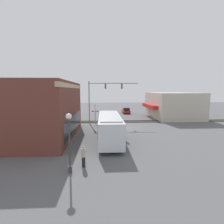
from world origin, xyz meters
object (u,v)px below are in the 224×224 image
(pedestrian_by_lamp, at_px, (83,156))
(parked_car_red, at_px, (126,111))
(parked_car_blue, at_px, (106,115))
(city_bus, at_px, (110,127))
(pedestrian_near_bus, at_px, (124,133))
(crossing_signal, at_px, (95,111))
(streetlamp, at_px, (69,138))

(pedestrian_by_lamp, bearing_deg, parked_car_red, -13.42)
(parked_car_blue, bearing_deg, city_bus, 180.00)
(city_bus, xyz_separation_m, pedestrian_near_bus, (-0.02, -1.80, -0.85))
(pedestrian_by_lamp, bearing_deg, parked_car_blue, -5.29)
(crossing_signal, distance_m, parked_car_blue, 7.83)
(parked_car_red, height_order, pedestrian_by_lamp, pedestrian_by_lamp)
(crossing_signal, height_order, parked_car_blue, crossing_signal)
(parked_car_blue, height_order, parked_car_red, parked_car_red)
(streetlamp, bearing_deg, parked_car_blue, -6.99)
(city_bus, relative_size, streetlamp, 2.39)
(pedestrian_by_lamp, bearing_deg, crossing_signal, -0.53)
(crossing_signal, xyz_separation_m, pedestrian_by_lamp, (-18.37, 0.17, -1.41))
(streetlamp, xyz_separation_m, parked_car_red, (33.56, -8.66, -1.96))
(city_bus, bearing_deg, pedestrian_near_bus, -90.61)
(pedestrian_near_bus, bearing_deg, crossing_signal, 19.83)
(parked_car_blue, xyz_separation_m, pedestrian_near_bus, (-18.45, -1.80, 0.25))
(city_bus, distance_m, crossing_signal, 11.34)
(parked_car_red, bearing_deg, parked_car_blue, 142.01)
(streetlamp, xyz_separation_m, pedestrian_near_bus, (8.19, -5.07, -1.78))
(streetlamp, relative_size, parked_car_red, 0.96)
(city_bus, xyz_separation_m, parked_car_blue, (18.43, -0.00, -1.10))
(parked_car_red, bearing_deg, streetlamp, 165.52)
(crossing_signal, relative_size, parked_car_blue, 0.81)
(city_bus, xyz_separation_m, parked_car_red, (25.35, -5.40, -1.03))
(parked_car_blue, bearing_deg, crossing_signal, 163.22)
(crossing_signal, height_order, pedestrian_by_lamp, crossing_signal)
(parked_car_blue, bearing_deg, parked_car_red, -37.99)
(streetlamp, height_order, parked_car_blue, streetlamp)
(streetlamp, height_order, parked_car_red, streetlamp)
(crossing_signal, distance_m, streetlamp, 19.35)
(city_bus, distance_m, streetlamp, 8.88)
(pedestrian_by_lamp, relative_size, pedestrian_near_bus, 0.99)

